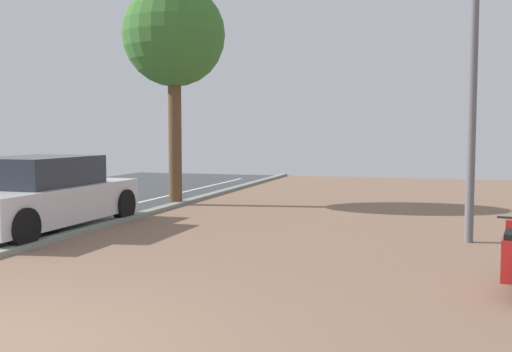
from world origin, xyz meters
TOP-DOWN VIEW (x-y plane):
  - parked_car_near at (-3.33, 5.44)m, footprint 1.97×4.09m
  - lamp_post at (4.06, 6.40)m, footprint 0.20×0.52m
  - street_tree at (-2.54, 9.63)m, footprint 2.46×2.46m

SIDE VIEW (x-z plane):
  - parked_car_near at x=-3.33m, z-range -0.04..1.29m
  - lamp_post at x=4.06m, z-range 0.32..6.67m
  - street_tree at x=-2.54m, z-range 1.38..6.69m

